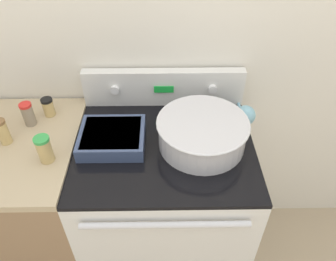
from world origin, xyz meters
The scene contains 11 objects.
kitchen_wall centered at (0.00, 0.67, 1.25)m, with size 8.00×0.05×2.50m.
stove_range centered at (0.00, 0.32, 0.46)m, with size 0.74×0.66×0.92m.
control_panel centered at (0.00, 0.61, 1.01)m, with size 0.74×0.07×0.18m.
side_counter centered at (-0.62, 0.32, 0.47)m, with size 0.50×0.63×0.93m.
mixing_bowl centered at (0.15, 0.31, 0.99)m, with size 0.37×0.37×0.12m.
casserole_dish centered at (-0.21, 0.33, 0.95)m, with size 0.26×0.23×0.06m.
ladle centered at (0.36, 0.45, 0.96)m, with size 0.09×0.27×0.09m.
spice_jar_green_cap centered at (-0.45, 0.22, 0.99)m, with size 0.06×0.06×0.11m.
spice_jar_black_cap centered at (-0.52, 0.51, 0.98)m, with size 0.05×0.05×0.09m.
spice_jar_red_cap centered at (-0.58, 0.44, 0.99)m, with size 0.05×0.05×0.11m.
spice_jar_brown_cap centered at (-0.65, 0.33, 0.99)m, with size 0.05×0.05×0.11m.
Camera 1 is at (0.00, -0.67, 1.85)m, focal length 35.00 mm.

